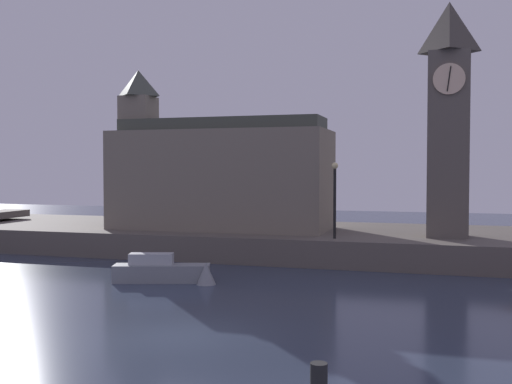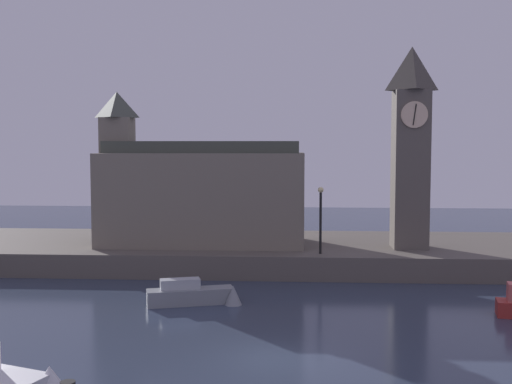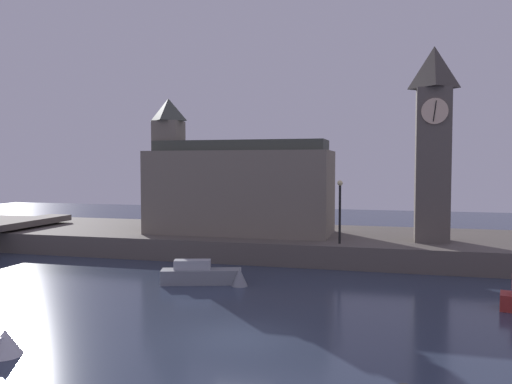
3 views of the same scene
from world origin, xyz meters
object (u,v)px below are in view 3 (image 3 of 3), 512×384
Objects in this scene: boat_cruiser_grey at (207,275)px; parliament_hall at (234,187)px; clock_tower at (433,141)px; streetlamp at (340,204)px.

parliament_hall is at bearing 99.00° from boat_cruiser_grey.
clock_tower is 3.14× the size of streetlamp.
clock_tower reaches higher than streetlamp.
boat_cruiser_grey is (1.69, -10.65, -4.50)m from parliament_hall.
boat_cruiser_grey is (-12.59, -9.80, -7.79)m from clock_tower.
clock_tower is 17.75m from boat_cruiser_grey.
parliament_hall is (-14.27, 0.85, -3.28)m from clock_tower.
parliament_hall is 9.11m from streetlamp.
parliament_hall is 11.69m from boat_cruiser_grey.
parliament_hall is at bearing 157.10° from streetlamp.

